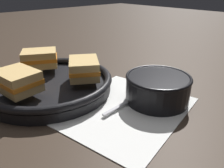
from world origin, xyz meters
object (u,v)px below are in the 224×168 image
at_px(skillet, 49,84).
at_px(sandwich_near_right, 40,58).
at_px(soup_bowl, 158,87).
at_px(sandwich_far_left, 18,81).
at_px(sandwich_near_left, 84,68).
at_px(spoon, 135,98).

height_order(skillet, sandwich_near_right, sandwich_near_right).
distance_m(soup_bowl, sandwich_far_left, 0.32).
bearing_deg(sandwich_near_left, skillet, 136.92).
xyz_separation_m(soup_bowl, sandwich_near_left, (-0.09, 0.16, 0.03)).
distance_m(spoon, sandwich_near_right, 0.30).
height_order(skillet, sandwich_far_left, sandwich_far_left).
distance_m(sandwich_near_left, sandwich_far_left, 0.16).
relative_size(sandwich_near_left, sandwich_near_right, 1.01).
xyz_separation_m(soup_bowl, sandwich_far_left, (-0.25, 0.20, 0.03)).
relative_size(spoon, skillet, 0.36).
distance_m(spoon, sandwich_far_left, 0.27).
bearing_deg(sandwich_near_left, sandwich_far_left, 166.60).
distance_m(spoon, sandwich_near_left, 0.15).
distance_m(spoon, skillet, 0.23).
height_order(soup_bowl, sandwich_near_right, sandwich_near_right).
distance_m(soup_bowl, sandwich_near_right, 0.34).
height_order(spoon, sandwich_near_right, sandwich_near_right).
relative_size(sandwich_near_right, sandwich_far_left, 1.14).
relative_size(soup_bowl, sandwich_near_left, 1.27).
distance_m(skillet, sandwich_far_left, 0.10).
height_order(sandwich_near_left, sandwich_far_left, same).
relative_size(skillet, sandwich_near_left, 3.56).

